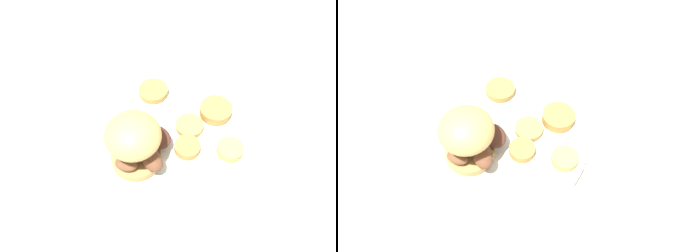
{
  "view_description": "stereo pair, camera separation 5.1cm",
  "coord_description": "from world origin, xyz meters",
  "views": [
    {
      "loc": [
        -0.03,
        -0.3,
        0.46
      ],
      "look_at": [
        0.0,
        0.0,
        0.04
      ],
      "focal_mm": 35.0,
      "sensor_mm": 36.0,
      "label": 1
    },
    {
      "loc": [
        0.02,
        -0.3,
        0.46
      ],
      "look_at": [
        0.0,
        0.0,
        0.04
      ],
      "focal_mm": 35.0,
      "sensor_mm": 36.0,
      "label": 2
    }
  ],
  "objects": [
    {
      "name": "potato_round_2",
      "position": [
        0.08,
        0.04,
        0.03
      ],
      "size": [
        0.05,
        0.05,
        0.02
      ],
      "primitive_type": "cylinder",
      "color": "#BC8942",
      "rests_on": "dinner_plate"
    },
    {
      "name": "potato_round_1",
      "position": [
        0.09,
        -0.04,
        0.03
      ],
      "size": [
        0.04,
        0.04,
        0.01
      ],
      "primitive_type": "cylinder",
      "color": "tan",
      "rests_on": "dinner_plate"
    },
    {
      "name": "fork",
      "position": [
        0.26,
        -0.07,
        0.0
      ],
      "size": [
        0.08,
        0.16,
        0.0
      ],
      "color": "silver",
      "rests_on": "ground_plane"
    },
    {
      "name": "ground_plane",
      "position": [
        0.0,
        0.0,
        0.0
      ],
      "size": [
        4.0,
        4.0,
        0.0
      ],
      "primitive_type": "plane",
      "color": "#B2A899"
    },
    {
      "name": "potato_round_3",
      "position": [
        0.03,
        -0.03,
        0.03
      ],
      "size": [
        0.04,
        0.04,
        0.01
      ],
      "primitive_type": "cylinder",
      "color": "#BC8942",
      "rests_on": "dinner_plate"
    },
    {
      "name": "potato_round_4",
      "position": [
        0.04,
        0.01,
        0.02
      ],
      "size": [
        0.05,
        0.05,
        0.01
      ],
      "primitive_type": "cylinder",
      "color": "tan",
      "rests_on": "dinner_plate"
    },
    {
      "name": "sandwich",
      "position": [
        -0.05,
        -0.04,
        0.07
      ],
      "size": [
        0.1,
        0.1,
        0.09
      ],
      "color": "tan",
      "rests_on": "dinner_plate"
    },
    {
      "name": "potato_round_0",
      "position": [
        -0.02,
        0.09,
        0.02
      ],
      "size": [
        0.05,
        0.05,
        0.01
      ],
      "primitive_type": "cylinder",
      "color": "#BC8942",
      "rests_on": "dinner_plate"
    },
    {
      "name": "dinner_plate",
      "position": [
        0.0,
        0.0,
        0.01
      ],
      "size": [
        0.27,
        0.27,
        0.02
      ],
      "color": "silver",
      "rests_on": "ground_plane"
    }
  ]
}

